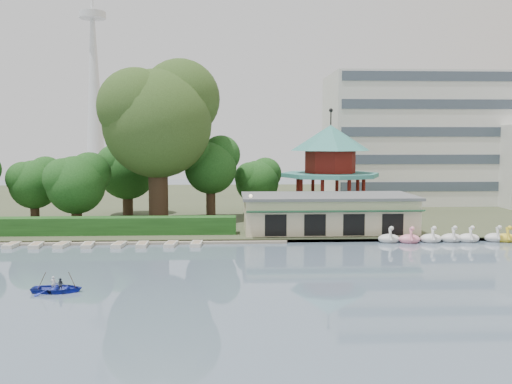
{
  "coord_description": "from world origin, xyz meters",
  "views": [
    {
      "loc": [
        -0.67,
        -38.96,
        10.19
      ],
      "look_at": [
        2.0,
        18.0,
        5.0
      ],
      "focal_mm": 40.0,
      "sensor_mm": 36.0,
      "label": 1
    }
  ],
  "objects": [
    {
      "name": "pavilion",
      "position": [
        12.0,
        32.0,
        7.48
      ],
      "size": [
        12.4,
        12.4,
        13.5
      ],
      "color": "beige",
      "rests_on": "shore"
    },
    {
      "name": "hedge",
      "position": [
        -15.0,
        20.5,
        1.3
      ],
      "size": [
        30.0,
        2.0,
        1.8
      ],
      "primitive_type": "cube",
      "color": "#1E4D1A",
      "rests_on": "shore"
    },
    {
      "name": "swan_boats",
      "position": [
        22.58,
        16.55,
        0.4
      ],
      "size": [
        17.27,
        2.12,
        1.92
      ],
      "color": "silver",
      "rests_on": "ground"
    },
    {
      "name": "ground_plane",
      "position": [
        0.0,
        0.0,
        0.0
      ],
      "size": [
        220.0,
        220.0,
        0.0
      ],
      "primitive_type": "plane",
      "color": "slate",
      "rests_on": "ground"
    },
    {
      "name": "broadcast_tower",
      "position": [
        -42.0,
        140.0,
        33.98
      ],
      "size": [
        8.0,
        8.0,
        96.0
      ],
      "color": "silver",
      "rests_on": "ground"
    },
    {
      "name": "boathouse",
      "position": [
        10.0,
        21.97,
        2.37
      ],
      "size": [
        18.6,
        9.39,
        3.9
      ],
      "color": "beige",
      "rests_on": "shore"
    },
    {
      "name": "office_building",
      "position": [
        32.67,
        49.0,
        9.73
      ],
      "size": [
        38.0,
        18.0,
        20.0
      ],
      "color": "silver",
      "rests_on": "shore"
    },
    {
      "name": "small_trees",
      "position": [
        -13.48,
        31.78,
        6.11
      ],
      "size": [
        39.09,
        17.16,
        10.41
      ],
      "color": "#3A281C",
      "rests_on": "shore"
    },
    {
      "name": "embankment",
      "position": [
        0.0,
        17.3,
        0.15
      ],
      "size": [
        220.0,
        0.6,
        0.3
      ],
      "primitive_type": "cube",
      "color": "gray",
      "rests_on": "ground"
    },
    {
      "name": "shore",
      "position": [
        0.0,
        52.0,
        0.2
      ],
      "size": [
        220.0,
        70.0,
        0.4
      ],
      "primitive_type": "cube",
      "color": "#424930",
      "rests_on": "ground"
    },
    {
      "name": "moored_rowboats",
      "position": [
        -15.33,
        15.7,
        0.18
      ],
      "size": [
        24.26,
        2.72,
        0.36
      ],
      "color": "beige",
      "rests_on": "ground"
    },
    {
      "name": "dock",
      "position": [
        -12.0,
        17.2,
        0.12
      ],
      "size": [
        34.0,
        1.6,
        0.24
      ],
      "primitive_type": "cube",
      "color": "gray",
      "rests_on": "ground"
    },
    {
      "name": "big_tree",
      "position": [
        -8.83,
        28.2,
        13.07
      ],
      "size": [
        13.85,
        12.91,
        19.44
      ],
      "color": "#3A281C",
      "rests_on": "shore"
    },
    {
      "name": "lamp_post",
      "position": [
        1.5,
        19.0,
        3.34
      ],
      "size": [
        0.36,
        0.36,
        4.28
      ],
      "color": "black",
      "rests_on": "shore"
    },
    {
      "name": "rowboat_with_passengers",
      "position": [
        -12.3,
        -0.77,
        0.49
      ],
      "size": [
        4.76,
        3.44,
        2.01
      ],
      "color": "#1F2DA7",
      "rests_on": "ground"
    }
  ]
}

